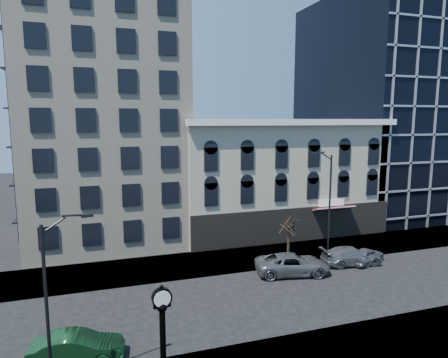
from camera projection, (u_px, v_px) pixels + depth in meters
name	position (u px, v px, depth m)	size (l,w,h in m)	color
ground	(214.00, 306.00, 26.88)	(160.00, 160.00, 0.00)	black
sidewalk_far	(188.00, 265.00, 34.39)	(160.00, 6.00, 0.12)	gray
cream_tower	(101.00, 50.00, 39.90)	(15.90, 15.40, 42.50)	beige
victorian_row	(276.00, 178.00, 44.64)	(22.60, 11.19, 12.50)	#ADA88F
glass_office	(394.00, 108.00, 54.34)	(20.00, 20.15, 28.00)	black
street_clock	(163.00, 333.00, 19.36)	(1.03, 1.03, 4.52)	black
street_lamp_near	(59.00, 259.00, 17.27)	(2.13, 0.80, 8.41)	black
street_lamp_far	(324.00, 177.00, 35.00)	(2.52, 0.63, 9.76)	black
bare_tree_far	(289.00, 220.00, 35.86)	(2.63, 2.63, 4.52)	#2E2317
car_near_b	(77.00, 348.00, 20.58)	(1.64, 4.70, 1.55)	#143F1E
car_far_a	(292.00, 264.00, 32.30)	(2.77, 6.02, 1.67)	#595B60
car_far_b	(351.00, 256.00, 34.48)	(2.16, 5.31, 1.54)	#595B60
car_far_c	(366.00, 255.00, 34.88)	(1.60, 3.97, 1.35)	#595B60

